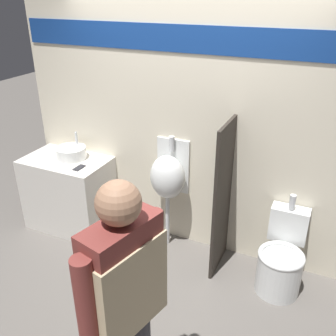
{
  "coord_description": "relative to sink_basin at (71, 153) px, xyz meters",
  "views": [
    {
      "loc": [
        1.29,
        -2.64,
        2.55
      ],
      "look_at": [
        0.0,
        0.17,
        1.05
      ],
      "focal_mm": 40.0,
      "sensor_mm": 36.0,
      "label": 1
    }
  ],
  "objects": [
    {
      "name": "cell_phone",
      "position": [
        0.23,
        -0.18,
        -0.06
      ],
      "size": [
        0.07,
        0.14,
        0.01
      ],
      "color": "#232328",
      "rests_on": "sink_counter"
    },
    {
      "name": "urinal_near_counter",
      "position": [
        1.13,
        0.09,
        -0.1
      ],
      "size": [
        0.37,
        0.3,
        1.22
      ],
      "color": "silver",
      "rests_on": "ground_plane"
    },
    {
      "name": "ground_plane",
      "position": [
        1.25,
        -0.34,
        -0.91
      ],
      "size": [
        16.0,
        16.0,
        0.0
      ],
      "primitive_type": "plane",
      "color": "#5B5651"
    },
    {
      "name": "person_in_vest",
      "position": [
        1.69,
        -1.69,
        0.1
      ],
      "size": [
        0.33,
        0.59,
        1.74
      ],
      "rotation": [
        0.0,
        0.0,
        1.32
      ],
      "color": "#3D3D42",
      "rests_on": "ground_plane"
    },
    {
      "name": "divider_near_counter",
      "position": [
        1.74,
        -0.02,
        -0.15
      ],
      "size": [
        0.03,
        0.5,
        1.51
      ],
      "color": "#28231E",
      "rests_on": "ground_plane"
    },
    {
      "name": "display_wall",
      "position": [
        1.25,
        0.26,
        0.45
      ],
      "size": [
        3.63,
        0.07,
        2.7
      ],
      "color": "beige",
      "rests_on": "ground_plane"
    },
    {
      "name": "sink_basin",
      "position": [
        0.0,
        0.0,
        0.0
      ],
      "size": [
        0.33,
        0.33,
        0.27
      ],
      "color": "silver",
      "rests_on": "sink_counter"
    },
    {
      "name": "toilet",
      "position": [
        2.35,
        -0.09,
        -0.62
      ],
      "size": [
        0.41,
        0.58,
        0.87
      ],
      "color": "silver",
      "rests_on": "ground_plane"
    },
    {
      "name": "sink_counter",
      "position": [
        -0.05,
        -0.06,
        -0.49
      ],
      "size": [
        0.93,
        0.58,
        0.85
      ],
      "color": "silver",
      "rests_on": "ground_plane"
    }
  ]
}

